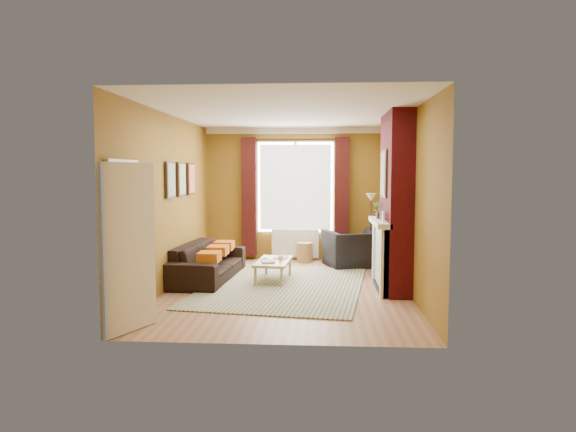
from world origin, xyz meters
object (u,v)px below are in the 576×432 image
Objects in this scene: coffee_table at (273,262)px; wicker_stool at (305,252)px; armchair at (354,248)px; floor_lamp at (371,208)px; sofa at (208,261)px.

wicker_stool is (0.48, 1.90, -0.12)m from coffee_table.
coffee_table is 1.96m from wicker_stool.
armchair is 0.76× the size of floor_lamp.
armchair reaches higher than coffee_table.
sofa is 5.21× the size of wicker_stool.
coffee_table is at bearing -89.58° from sofa.
coffee_table is at bearing -104.23° from wicker_stool.
sofa is 3.49m from floor_lamp.
wicker_stool reaches higher than coffee_table.
sofa is at bearing -179.37° from coffee_table.
coffee_table is (1.15, -0.08, 0.01)m from sofa.
floor_lamp is (2.97, 1.63, 0.82)m from sofa.
armchair reaches higher than sofa.
wicker_stool is (1.63, 1.82, -0.11)m from sofa.
coffee_table is 2.63m from floor_lamp.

